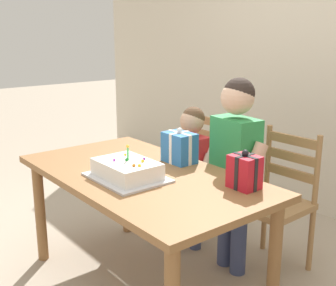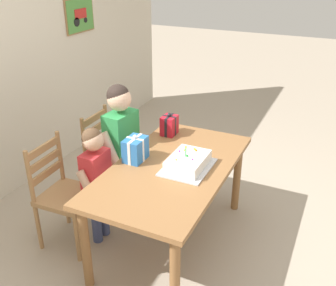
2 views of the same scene
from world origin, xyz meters
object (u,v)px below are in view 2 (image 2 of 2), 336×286
at_px(chair_left, 64,193).
at_px(dining_table, 172,177).
at_px(birthday_cake, 188,162).
at_px(child_older, 122,139).
at_px(child_younger, 96,175).
at_px(gift_box_red_large, 169,125).
at_px(chair_right, 110,157).
at_px(gift_box_beside_cake, 135,149).

bearing_deg(chair_left, dining_table, -66.74).
height_order(birthday_cake, child_older, child_older).
xyz_separation_m(birthday_cake, chair_left, (-0.38, 0.94, -0.32)).
distance_m(birthday_cake, child_younger, 0.76).
distance_m(birthday_cake, chair_left, 1.06).
bearing_deg(dining_table, birthday_cake, -76.08).
xyz_separation_m(dining_table, child_younger, (-0.21, 0.58, -0.02)).
distance_m(dining_table, gift_box_red_large, 0.63).
xyz_separation_m(chair_left, chair_right, (0.70, 0.00, 0.00)).
relative_size(birthday_cake, chair_right, 0.48).
bearing_deg(birthday_cake, gift_box_red_large, 37.98).
bearing_deg(dining_table, chair_right, 66.89).
bearing_deg(chair_left, child_older, -23.63).
xyz_separation_m(dining_table, chair_left, (-0.35, 0.81, -0.18)).
height_order(birthday_cake, gift_box_beside_cake, gift_box_beside_cake).
relative_size(gift_box_beside_cake, child_older, 0.18).
xyz_separation_m(dining_table, child_older, (0.20, 0.58, 0.13)).
xyz_separation_m(chair_right, child_older, (-0.15, -0.24, 0.31)).
xyz_separation_m(chair_left, child_younger, (0.14, -0.24, 0.16)).
distance_m(chair_right, child_older, 0.42).
relative_size(birthday_cake, child_younger, 0.42).
bearing_deg(dining_table, chair_left, 113.26).
distance_m(dining_table, child_older, 0.62).
height_order(gift_box_red_large, child_younger, child_younger).
xyz_separation_m(dining_table, gift_box_beside_cake, (-0.03, 0.31, 0.19)).
height_order(gift_box_red_large, chair_right, gift_box_red_large).
xyz_separation_m(birthday_cake, gift_box_red_large, (0.51, 0.40, 0.04)).
xyz_separation_m(chair_left, child_older, (0.55, -0.24, 0.31)).
bearing_deg(child_older, dining_table, -108.82).
bearing_deg(gift_box_red_large, gift_box_beside_cake, 176.54).
relative_size(gift_box_beside_cake, chair_left, 0.24).
height_order(chair_left, child_younger, child_younger).
distance_m(birthday_cake, gift_box_red_large, 0.65).
relative_size(chair_right, child_younger, 0.89).
bearing_deg(chair_right, birthday_cake, -108.69).
bearing_deg(chair_right, dining_table, -113.11).
bearing_deg(birthday_cake, gift_box_beside_cake, 97.57).
bearing_deg(gift_box_beside_cake, gift_box_red_large, -3.46).
xyz_separation_m(birthday_cake, chair_right, (0.32, 0.94, -0.32)).
distance_m(dining_table, chair_right, 0.90).
bearing_deg(birthday_cake, child_older, 76.65).
height_order(birthday_cake, child_younger, child_younger).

